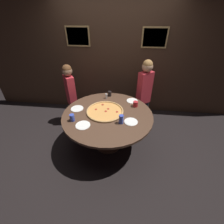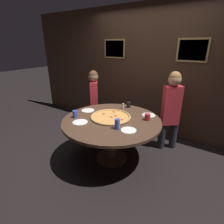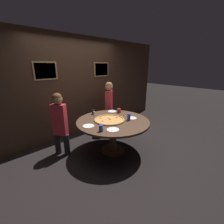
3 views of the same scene
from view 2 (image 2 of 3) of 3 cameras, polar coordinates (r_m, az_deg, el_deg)
name	(u,v)px [view 2 (image 2 of 3)]	position (r m, az deg, el deg)	size (l,w,h in m)	color
ground_plane	(112,158)	(3.13, -0.11, -14.92)	(24.00, 24.00, 0.00)	black
back_wall	(148,72)	(3.79, 11.66, 12.64)	(6.40, 0.08, 2.60)	#3D281C
dining_table	(112,127)	(2.81, -0.12, -4.92)	(1.55, 1.55, 0.74)	#4C3323
giant_pizza	(111,117)	(2.82, -0.43, -1.56)	(0.65, 0.65, 0.03)	#E0994C
drink_cup_far_right	(75,114)	(2.87, -11.96, -0.67)	(0.08, 0.08, 0.12)	#384CB7
drink_cup_by_shaker	(147,117)	(2.77, 11.48, -1.60)	(0.09, 0.09, 0.10)	#B22328
drink_cup_centre_back	(117,124)	(2.43, 1.74, -3.98)	(0.07, 0.07, 0.15)	#384CB7
drink_cup_far_left	(129,105)	(3.27, 5.44, 2.36)	(0.07, 0.07, 0.10)	black
white_plate_right_side	(80,122)	(2.70, -10.35, -3.29)	(0.23, 0.23, 0.01)	white
white_plate_left_side	(88,110)	(3.14, -7.88, 0.51)	(0.22, 0.22, 0.01)	white
white_plate_near_front	(149,115)	(2.98, 11.85, -0.98)	(0.22, 0.22, 0.01)	white
white_plate_beside_cup	(129,130)	(2.43, 5.44, -5.93)	(0.22, 0.22, 0.01)	white
condiment_shaker	(123,106)	(3.21, 3.66, 1.99)	(0.04, 0.04, 0.10)	silver
diner_far_right	(94,98)	(3.75, -5.84, 4.43)	(0.30, 0.34, 1.35)	#232328
diner_side_right	(171,107)	(3.24, 18.76, 1.51)	(0.36, 0.32, 1.44)	#232328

